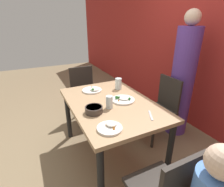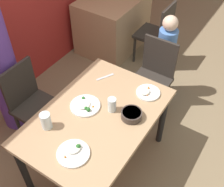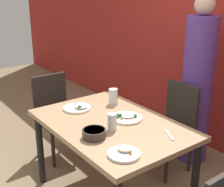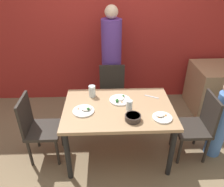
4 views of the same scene
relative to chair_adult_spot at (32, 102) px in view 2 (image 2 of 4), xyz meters
The scene contains 15 objects.
ground_plane 0.91m from the chair_adult_spot, 87.25° to the right, with size 10.00×10.00×0.00m, color #847051.
dining_table 0.79m from the chair_adult_spot, 87.25° to the right, with size 1.27×0.87×0.72m.
chair_adult_spot is the anchor object (origin of this frame).
chair_child_spot 1.30m from the chair_adult_spot, 39.13° to the right, with size 0.40×0.40×0.87m.
person_adult 0.45m from the chair_adult_spot, 90.00° to the left, with size 0.30×0.30×1.68m.
person_child 1.53m from the chair_adult_spot, 32.64° to the right, with size 0.20×0.20×1.06m.
bowl_curry 1.08m from the chair_adult_spot, 80.26° to the right, with size 0.17×0.17×0.06m.
plate_rice_adult 0.69m from the chair_adult_spot, 84.37° to the right, with size 0.26×0.26×0.05m.
plate_rice_child 0.95m from the chair_adult_spot, 112.81° to the right, with size 0.25×0.25×0.05m.
plate_noodles 1.15m from the chair_adult_spot, 63.83° to the right, with size 0.21×0.21×0.05m.
glass_water_tall 0.92m from the chair_adult_spot, 79.65° to the right, with size 0.07×0.07×0.13m.
glass_water_short 0.67m from the chair_adult_spot, 118.13° to the right, with size 0.08×0.08×0.14m.
fork_steel 0.78m from the chair_adult_spot, 50.26° to the right, with size 0.17×0.10×0.01m.
background_table 1.84m from the chair_adult_spot, ahead, with size 0.95×0.72×0.76m.
chair_background 1.88m from the chair_adult_spot, 14.54° to the right, with size 0.40×0.40×0.87m.
Camera 2 is at (-1.21, -0.94, 2.48)m, focal length 45.00 mm.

